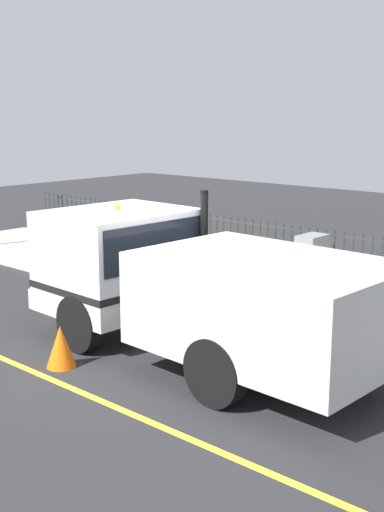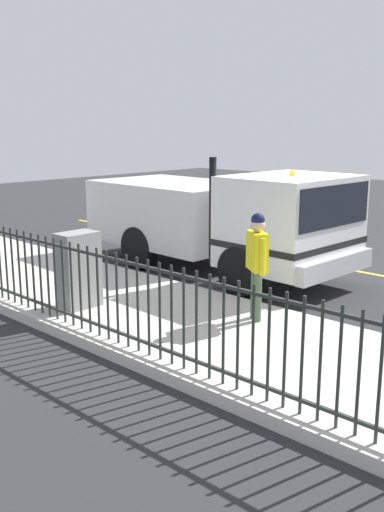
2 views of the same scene
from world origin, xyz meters
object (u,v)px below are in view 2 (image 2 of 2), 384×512
Objects in this scene: utility_cabinet at (78,270)px; traffic_cone at (311,253)px; work_truck at (227,216)px; worker_standing at (257,255)px.

utility_cabinet reaches higher than traffic_cone.
work_truck is at bearing -32.66° from traffic_cone.
work_truck reaches higher than traffic_cone.
worker_standing is at bearing 120.48° from utility_cabinet.
utility_cabinet is at bearing 65.64° from worker_standing.
work_truck is 3.59m from worker_standing.
worker_standing is at bearing 49.55° from work_truck.
worker_standing is at bearing 20.66° from traffic_cone.
traffic_cone is at bearing 169.83° from utility_cabinet.
work_truck is at bearing -178.94° from utility_cabinet.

